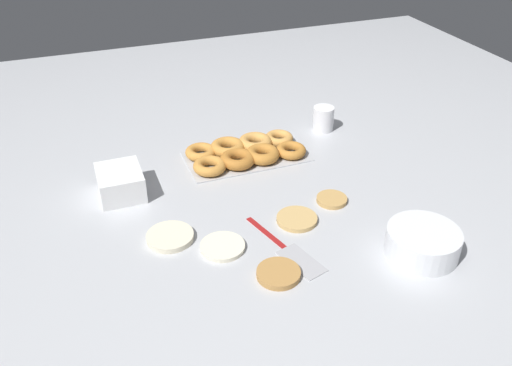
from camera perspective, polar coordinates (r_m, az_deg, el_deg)
The scene contains 11 objects.
ground_plane at distance 1.45m, azimuth -0.57°, elevation -3.44°, with size 3.00×3.00×0.00m, color #B2B5BA.
pancake_0 at distance 1.43m, azimuth 4.33°, elevation -3.80°, with size 0.11×0.11×0.01m, color tan.
pancake_1 at distance 1.38m, azimuth -9.04°, elevation -5.60°, with size 0.12×0.12×0.01m, color beige.
pancake_2 at distance 1.34m, azimuth -3.54°, elevation -6.69°, with size 0.11×0.11×0.01m, color silver.
pancake_3 at distance 1.51m, azimuth 7.98°, elevation -1.73°, with size 0.08×0.08×0.01m, color tan.
pancake_4 at distance 1.26m, azimuth 2.39°, elevation -9.50°, with size 0.10×0.10×0.01m, color #B27F42.
donut_tray at distance 1.70m, azimuth -1.16°, elevation 3.30°, with size 0.38×0.20×0.04m.
batter_bowl at distance 1.37m, azimuth 17.14°, elevation -5.99°, with size 0.18×0.18×0.07m.
container_stack at distance 1.56m, azimuth -14.08°, elevation 0.04°, with size 0.12×0.14×0.08m.
paper_cup at distance 1.88m, azimuth 7.10°, elevation 6.75°, with size 0.07×0.07×0.08m.
spatula at distance 1.32m, azimuth 3.93°, elevation -7.49°, with size 0.11×0.28×0.01m.
Camera 1 is at (0.40, 1.10, 0.85)m, focal length 38.00 mm.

